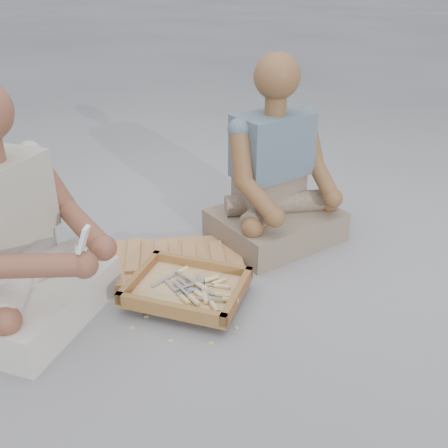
# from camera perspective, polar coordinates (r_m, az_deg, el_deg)

# --- Properties ---
(ground) EXTENTS (60.00, 60.00, 0.00)m
(ground) POSITION_cam_1_polar(r_m,az_deg,el_deg) (2.28, 0.81, -9.19)
(ground) COLOR gray
(ground) RESTS_ON ground
(carved_panel) EXTENTS (0.73, 0.56, 0.04)m
(carved_panel) POSITION_cam_1_polar(r_m,az_deg,el_deg) (2.56, -5.42, -4.30)
(carved_panel) COLOR #915938
(carved_panel) RESTS_ON ground
(tool_tray) EXTENTS (0.59, 0.52, 0.07)m
(tool_tray) POSITION_cam_1_polar(r_m,az_deg,el_deg) (2.28, -4.27, -7.34)
(tool_tray) COLOR brown
(tool_tray) RESTS_ON carved_panel
(chisel_0) EXTENTS (0.16, 0.17, 0.02)m
(chisel_0) POSITION_cam_1_polar(r_m,az_deg,el_deg) (2.23, -3.05, -7.87)
(chisel_0) COLOR silver
(chisel_0) RESTS_ON tool_tray
(chisel_1) EXTENTS (0.15, 0.18, 0.02)m
(chisel_1) POSITION_cam_1_polar(r_m,az_deg,el_deg) (2.18, -3.72, -8.44)
(chisel_1) COLOR silver
(chisel_1) RESTS_ON tool_tray
(chisel_2) EXTENTS (0.15, 0.18, 0.02)m
(chisel_2) POSITION_cam_1_polar(r_m,az_deg,el_deg) (2.38, -5.25, -5.52)
(chisel_2) COLOR silver
(chisel_2) RESTS_ON tool_tray
(chisel_3) EXTENTS (0.22, 0.02, 0.02)m
(chisel_3) POSITION_cam_1_polar(r_m,az_deg,el_deg) (2.17, 0.18, -8.61)
(chisel_3) COLOR silver
(chisel_3) RESTS_ON tool_tray
(chisel_4) EXTENTS (0.19, 0.14, 0.02)m
(chisel_4) POSITION_cam_1_polar(r_m,az_deg,el_deg) (2.29, -1.07, -6.78)
(chisel_4) COLOR silver
(chisel_4) RESTS_ON tool_tray
(chisel_5) EXTENTS (0.22, 0.06, 0.02)m
(chisel_5) POSITION_cam_1_polar(r_m,az_deg,el_deg) (2.21, -0.66, -8.05)
(chisel_5) COLOR silver
(chisel_5) RESTS_ON tool_tray
(chisel_6) EXTENTS (0.15, 0.19, 0.02)m
(chisel_6) POSITION_cam_1_polar(r_m,az_deg,el_deg) (2.20, -4.72, -8.42)
(chisel_6) COLOR silver
(chisel_6) RESTS_ON tool_tray
(chisel_7) EXTENTS (0.08, 0.22, 0.02)m
(chisel_7) POSITION_cam_1_polar(r_m,az_deg,el_deg) (2.20, -2.27, -8.09)
(chisel_7) COLOR silver
(chisel_7) RESTS_ON tool_tray
(chisel_8) EXTENTS (0.18, 0.16, 0.02)m
(chisel_8) POSITION_cam_1_polar(r_m,az_deg,el_deg) (2.27, -2.88, -6.95)
(chisel_8) COLOR silver
(chisel_8) RESTS_ON tool_tray
(chisel_9) EXTENTS (0.22, 0.06, 0.02)m
(chisel_9) POSITION_cam_1_polar(r_m,az_deg,el_deg) (2.27, -0.74, -7.10)
(chisel_9) COLOR silver
(chisel_9) RESTS_ON tool_tray
(chisel_10) EXTENTS (0.11, 0.21, 0.02)m
(chisel_10) POSITION_cam_1_polar(r_m,az_deg,el_deg) (2.14, -1.30, -9.16)
(chisel_10) COLOR silver
(chisel_10) RESTS_ON tool_tray
(chisel_11) EXTENTS (0.19, 0.14, 0.02)m
(chisel_11) POSITION_cam_1_polar(r_m,az_deg,el_deg) (2.30, -1.98, -6.40)
(chisel_11) COLOR silver
(chisel_11) RESTS_ON tool_tray
(wood_chip_0) EXTENTS (0.02, 0.02, 0.00)m
(wood_chip_0) POSITION_cam_1_polar(r_m,az_deg,el_deg) (2.33, -3.83, -8.27)
(wood_chip_0) COLOR #CCB978
(wood_chip_0) RESTS_ON ground
(wood_chip_1) EXTENTS (0.02, 0.02, 0.00)m
(wood_chip_1) POSITION_cam_1_polar(r_m,az_deg,el_deg) (2.15, 1.42, -11.77)
(wood_chip_1) COLOR #CCB978
(wood_chip_1) RESTS_ON ground
(wood_chip_2) EXTENTS (0.02, 0.02, 0.00)m
(wood_chip_2) POSITION_cam_1_polar(r_m,az_deg,el_deg) (2.29, -8.29, -9.35)
(wood_chip_2) COLOR #CCB978
(wood_chip_2) RESTS_ON ground
(wood_chip_3) EXTENTS (0.02, 0.02, 0.00)m
(wood_chip_3) POSITION_cam_1_polar(r_m,az_deg,el_deg) (2.07, -1.51, -13.45)
(wood_chip_3) COLOR #CCB978
(wood_chip_3) RESTS_ON ground
(wood_chip_4) EXTENTS (0.02, 0.02, 0.00)m
(wood_chip_4) POSITION_cam_1_polar(r_m,az_deg,el_deg) (2.24, -8.87, -10.35)
(wood_chip_4) COLOR #CCB978
(wood_chip_4) RESTS_ON ground
(wood_chip_5) EXTENTS (0.02, 0.02, 0.00)m
(wood_chip_5) POSITION_cam_1_polar(r_m,az_deg,el_deg) (2.32, -5.41, -8.55)
(wood_chip_5) COLOR #CCB978
(wood_chip_5) RESTS_ON ground
(wood_chip_6) EXTENTS (0.02, 0.02, 0.00)m
(wood_chip_6) POSITION_cam_1_polar(r_m,az_deg,el_deg) (2.50, -2.93, -5.60)
(wood_chip_6) COLOR #CCB978
(wood_chip_6) RESTS_ON ground
(wood_chip_7) EXTENTS (0.02, 0.02, 0.00)m
(wood_chip_7) POSITION_cam_1_polar(r_m,az_deg,el_deg) (2.30, -0.71, -8.83)
(wood_chip_7) COLOR #CCB978
(wood_chip_7) RESTS_ON ground
(wood_chip_8) EXTENTS (0.02, 0.02, 0.00)m
(wood_chip_8) POSITION_cam_1_polar(r_m,az_deg,el_deg) (2.09, -6.15, -13.12)
(wood_chip_8) COLOR #CCB978
(wood_chip_8) RESTS_ON ground
(wood_chip_9) EXTENTS (0.02, 0.02, 0.00)m
(wood_chip_9) POSITION_cam_1_polar(r_m,az_deg,el_deg) (2.18, -10.44, -11.56)
(wood_chip_9) COLOR #CCB978
(wood_chip_9) RESTS_ON ground
(craftsman) EXTENTS (0.75, 0.76, 1.01)m
(craftsman) POSITION_cam_1_polar(r_m,az_deg,el_deg) (2.20, -22.54, -2.38)
(craftsman) COLOR beige
(craftsman) RESTS_ON ground
(companion) EXTENTS (0.82, 0.80, 1.00)m
(companion) POSITION_cam_1_polar(r_m,az_deg,el_deg) (2.70, 5.91, 4.75)
(companion) COLOR gray
(companion) RESTS_ON ground
(mobile_phone) EXTENTS (0.05, 0.05, 0.11)m
(mobile_phone) POSITION_cam_1_polar(r_m,az_deg,el_deg) (1.88, -15.78, -1.71)
(mobile_phone) COLOR white
(mobile_phone) RESTS_ON craftsman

